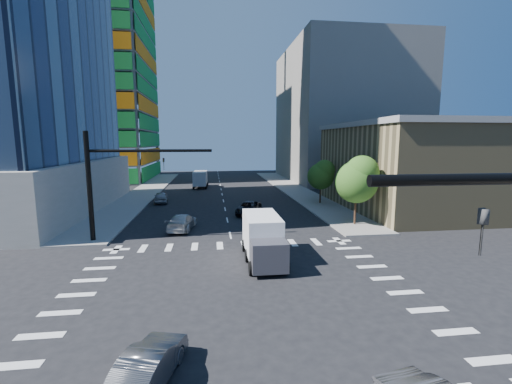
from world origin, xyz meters
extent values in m
plane|color=black|center=(0.00, 0.00, 0.00)|extent=(160.00, 160.00, 0.00)
cube|color=silver|center=(0.00, 0.00, 0.01)|extent=(20.00, 20.00, 0.01)
cube|color=gray|center=(12.50, 40.00, 0.07)|extent=(5.00, 60.00, 0.15)
cube|color=gray|center=(-12.50, 40.00, 0.07)|extent=(5.00, 60.00, 0.15)
cube|color=#198E36|center=(-14.90, 62.00, 24.50)|extent=(0.12, 24.00, 49.00)
cube|color=orange|center=(-27.50, 49.40, 24.50)|extent=(24.00, 0.12, 49.00)
cube|color=#8D7B52|center=(25.00, 22.00, 5.00)|extent=(20.00, 22.00, 10.00)
cube|color=gray|center=(25.00, 22.00, 10.30)|extent=(20.50, 22.50, 0.60)
cube|color=slate|center=(27.00, 55.00, 14.00)|extent=(24.00, 30.00, 28.00)
imported|color=black|center=(4.00, -11.50, 6.45)|extent=(0.16, 0.20, 1.00)
cylinder|color=black|center=(-11.50, 11.50, 4.65)|extent=(0.40, 0.40, 9.00)
cylinder|color=black|center=(-6.50, 11.50, 7.55)|extent=(10.00, 0.24, 0.24)
imported|color=black|center=(-5.50, 11.50, 6.45)|extent=(0.16, 0.20, 1.00)
cylinder|color=#382316|center=(12.50, 14.00, 1.29)|extent=(0.20, 0.20, 2.27)
sphere|color=#224E14|center=(12.50, 14.00, 4.38)|extent=(4.16, 4.16, 4.16)
sphere|color=#487C29|center=(12.90, 13.70, 5.35)|extent=(3.25, 3.25, 3.25)
cylinder|color=#382316|center=(12.80, 26.00, 1.11)|extent=(0.20, 0.20, 1.92)
sphere|color=#224E14|center=(12.80, 26.00, 3.72)|extent=(3.52, 3.52, 3.52)
sphere|color=#487C29|center=(13.20, 25.70, 4.55)|extent=(2.75, 2.75, 2.75)
imported|color=black|center=(2.59, 20.62, 0.72)|extent=(3.76, 5.62, 1.43)
imported|color=#B8B8B8|center=(-4.43, 14.56, 0.74)|extent=(2.84, 5.38, 1.49)
imported|color=#929399|center=(-8.50, 29.58, 0.75)|extent=(2.21, 4.58, 1.51)
imported|color=#4D4E53|center=(-3.81, -6.60, 0.68)|extent=(2.47, 4.35, 1.36)
cube|color=white|center=(1.94, 4.84, 1.86)|extent=(2.37, 4.90, 2.54)
cube|color=#46454E|center=(1.94, 4.84, 1.22)|extent=(2.26, 1.77, 1.86)
cube|color=#B8B8BA|center=(-3.59, 44.84, 1.79)|extent=(2.48, 4.82, 2.45)
cube|color=#46454E|center=(-3.59, 44.84, 1.18)|extent=(2.25, 1.80, 1.79)
camera|label=1|loc=(-1.51, -17.73, 8.31)|focal=24.00mm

